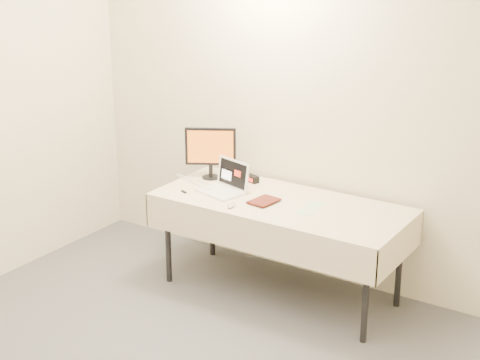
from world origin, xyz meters
The scene contains 9 objects.
back_wall centered at (0.00, 2.50, 1.35)m, with size 4.00×0.10×2.70m, color beige.
table centered at (0.00, 2.05, 0.68)m, with size 1.86×0.81×0.74m.
laptop centered at (-0.46, 2.01, 0.79)m, with size 0.39×0.34×0.23m.
monitor centered at (-0.73, 2.20, 0.98)m, with size 0.36×0.22×0.41m.
book centered at (-0.17, 1.97, 0.85)m, with size 0.16×0.02×0.22m, color maroon.
alarm_clock centered at (-0.41, 2.30, 0.76)m, with size 0.14×0.09×0.05m.
clicker centered at (-0.24, 1.76, 0.75)m, with size 0.05×0.10×0.02m, color #B4B4B6.
paper_form centered at (0.25, 2.04, 0.74)m, with size 0.11×0.28×0.00m, color #B9DBAE.
usb_dongle centered at (-0.71, 1.82, 0.74)m, with size 0.06×0.02×0.01m, color black.
Camera 1 is at (2.47, -2.29, 2.61)m, focal length 55.00 mm.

